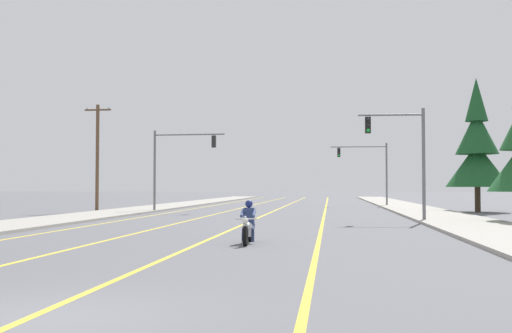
# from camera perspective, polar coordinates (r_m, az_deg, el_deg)

# --- Properties ---
(ground_plane) EXTENTS (400.00, 400.00, 0.00)m
(ground_plane) POSITION_cam_1_polar(r_m,az_deg,el_deg) (9.16, -20.45, -14.00)
(ground_plane) COLOR #5B5B60
(lane_stripe_center) EXTENTS (0.16, 100.00, 0.01)m
(lane_stripe_center) POSITION_cam_1_polar(r_m,az_deg,el_deg) (53.15, 2.62, -4.06)
(lane_stripe_center) COLOR yellow
(lane_stripe_center) RESTS_ON ground
(lane_stripe_left) EXTENTS (0.16, 100.00, 0.01)m
(lane_stripe_left) POSITION_cam_1_polar(r_m,az_deg,el_deg) (53.56, -1.16, -4.05)
(lane_stripe_left) COLOR yellow
(lane_stripe_left) RESTS_ON ground
(lane_stripe_right) EXTENTS (0.16, 100.00, 0.01)m
(lane_stripe_right) POSITION_cam_1_polar(r_m,az_deg,el_deg) (52.97, 6.92, -4.06)
(lane_stripe_right) COLOR yellow
(lane_stripe_right) RESTS_ON ground
(lane_stripe_far_left) EXTENTS (0.16, 100.00, 0.01)m
(lane_stripe_far_left) POSITION_cam_1_polar(r_m,az_deg,el_deg) (54.25, -5.15, -4.02)
(lane_stripe_far_left) COLOR yellow
(lane_stripe_far_left) RESTS_ON ground
(sidewalk_kerb_right) EXTENTS (4.40, 110.00, 0.14)m
(sidewalk_kerb_right) POSITION_cam_1_polar(r_m,az_deg,el_deg) (48.45, 15.47, -4.12)
(sidewalk_kerb_right) COLOR #9E998E
(sidewalk_kerb_right) RESTS_ON ground
(sidewalk_kerb_left) EXTENTS (4.40, 110.00, 0.14)m
(sidewalk_kerb_left) POSITION_cam_1_polar(r_m,az_deg,el_deg) (50.30, -10.18, -4.08)
(sidewalk_kerb_left) COLOR #9E998E
(sidewalk_kerb_left) RESTS_ON ground
(motorcycle_with_rider) EXTENTS (0.70, 2.19, 1.46)m
(motorcycle_with_rider) POSITION_cam_1_polar(r_m,az_deg,el_deg) (19.52, -0.78, -5.93)
(motorcycle_with_rider) COLOR black
(motorcycle_with_rider) RESTS_ON ground
(traffic_signal_near_right) EXTENTS (3.60, 0.47, 6.20)m
(traffic_signal_near_right) POSITION_cam_1_polar(r_m,az_deg,el_deg) (32.42, 14.56, 1.76)
(traffic_signal_near_right) COLOR slate
(traffic_signal_near_right) RESTS_ON ground
(traffic_signal_near_left) EXTENTS (5.54, 0.40, 6.20)m
(traffic_signal_near_left) POSITION_cam_1_polar(r_m,az_deg,el_deg) (44.04, -8.03, 0.90)
(traffic_signal_near_left) COLOR slate
(traffic_signal_near_left) RESTS_ON ground
(traffic_signal_mid_right) EXTENTS (5.54, 0.38, 6.20)m
(traffic_signal_mid_right) POSITION_cam_1_polar(r_m,az_deg,el_deg) (57.64, 11.22, 0.24)
(traffic_signal_mid_right) COLOR slate
(traffic_signal_mid_right) RESTS_ON ground
(utility_pole_left_near) EXTENTS (2.09, 0.26, 8.23)m
(utility_pole_left_near) POSITION_cam_1_polar(r_m,az_deg,el_deg) (45.84, -15.44, 1.07)
(utility_pole_left_near) COLOR brown
(utility_pole_left_near) RESTS_ON ground
(conifer_tree_right_verge_far) EXTENTS (4.63, 4.63, 10.18)m
(conifer_tree_right_verge_far) POSITION_cam_1_polar(r_m,az_deg,el_deg) (46.55, 21.04, 1.51)
(conifer_tree_right_verge_far) COLOR #423023
(conifer_tree_right_verge_far) RESTS_ON ground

